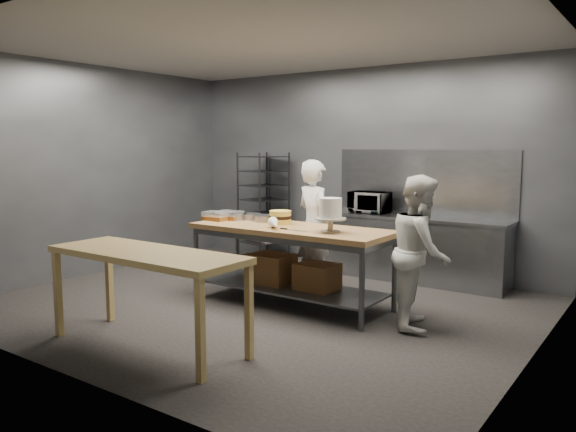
# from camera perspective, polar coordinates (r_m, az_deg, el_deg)

# --- Properties ---
(ground) EXTENTS (6.00, 6.00, 0.00)m
(ground) POSITION_cam_1_polar(r_m,az_deg,el_deg) (6.67, -3.07, -8.98)
(ground) COLOR black
(ground) RESTS_ON ground
(back_wall) EXTENTS (6.00, 0.04, 3.00)m
(back_wall) POSITION_cam_1_polar(r_m,az_deg,el_deg) (8.52, 7.34, 4.71)
(back_wall) COLOR #4C4F54
(back_wall) RESTS_ON ground
(work_table) EXTENTS (2.40, 0.90, 0.92)m
(work_table) POSITION_cam_1_polar(r_m,az_deg,el_deg) (6.57, 0.25, -4.07)
(work_table) COLOR olive
(work_table) RESTS_ON ground
(near_counter) EXTENTS (2.00, 0.70, 0.90)m
(near_counter) POSITION_cam_1_polar(r_m,az_deg,el_deg) (5.27, -14.17, -4.41)
(near_counter) COLOR olive
(near_counter) RESTS_ON ground
(back_counter) EXTENTS (2.60, 0.60, 0.90)m
(back_counter) POSITION_cam_1_polar(r_m,az_deg,el_deg) (7.92, 12.55, -3.21)
(back_counter) COLOR slate
(back_counter) RESTS_ON ground
(splashback_panel) EXTENTS (2.60, 0.02, 0.90)m
(splashback_panel) POSITION_cam_1_polar(r_m,az_deg,el_deg) (8.09, 13.54, 3.38)
(splashback_panel) COLOR slate
(splashback_panel) RESTS_ON back_counter
(speed_rack) EXTENTS (0.73, 0.77, 1.75)m
(speed_rack) POSITION_cam_1_polar(r_m,az_deg,el_deg) (9.06, -2.51, 0.81)
(speed_rack) COLOR black
(speed_rack) RESTS_ON ground
(chef_behind) EXTENTS (0.72, 0.62, 1.68)m
(chef_behind) POSITION_cam_1_polar(r_m,az_deg,el_deg) (7.14, 2.71, -1.00)
(chef_behind) COLOR white
(chef_behind) RESTS_ON ground
(chef_right) EXTENTS (0.83, 0.92, 1.56)m
(chef_right) POSITION_cam_1_polar(r_m,az_deg,el_deg) (5.88, 13.32, -3.53)
(chef_right) COLOR silver
(chef_right) RESTS_ON ground
(microwave) EXTENTS (0.54, 0.37, 0.30)m
(microwave) POSITION_cam_1_polar(r_m,az_deg,el_deg) (8.12, 8.27, 1.39)
(microwave) COLOR black
(microwave) RESTS_ON back_counter
(frosted_cake_stand) EXTENTS (0.34, 0.34, 0.37)m
(frosted_cake_stand) POSITION_cam_1_polar(r_m,az_deg,el_deg) (6.06, 4.34, 0.51)
(frosted_cake_stand) COLOR #A89D86
(frosted_cake_stand) RESTS_ON work_table
(layer_cake) EXTENTS (0.26, 0.26, 0.16)m
(layer_cake) POSITION_cam_1_polar(r_m,az_deg,el_deg) (6.73, -0.79, -0.12)
(layer_cake) COLOR gold
(layer_cake) RESTS_ON work_table
(cake_pans) EXTENTS (0.81, 0.38, 0.07)m
(cake_pans) POSITION_cam_1_polar(r_m,az_deg,el_deg) (7.14, -4.39, -0.07)
(cake_pans) COLOR gray
(cake_pans) RESTS_ON work_table
(piping_bag) EXTENTS (0.35, 0.36, 0.12)m
(piping_bag) POSITION_cam_1_polar(r_m,az_deg,el_deg) (6.28, -1.35, -0.83)
(piping_bag) COLOR silver
(piping_bag) RESTS_ON work_table
(offset_spatula) EXTENTS (0.36, 0.02, 0.02)m
(offset_spatula) POSITION_cam_1_polar(r_m,az_deg,el_deg) (6.24, 0.23, -1.39)
(offset_spatula) COLOR slate
(offset_spatula) RESTS_ON work_table
(pastry_clamshells) EXTENTS (0.40, 0.37, 0.11)m
(pastry_clamshells) POSITION_cam_1_polar(r_m,az_deg,el_deg) (7.15, -6.63, 0.06)
(pastry_clamshells) COLOR #9E651F
(pastry_clamshells) RESTS_ON work_table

